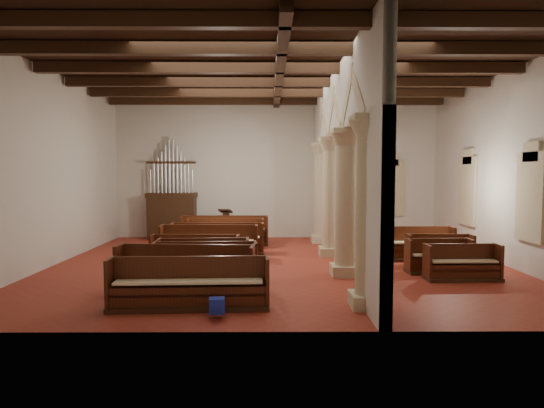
{
  "coord_description": "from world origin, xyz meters",
  "views": [
    {
      "loc": [
        -0.31,
        -14.03,
        2.88
      ],
      "look_at": [
        -0.22,
        0.5,
        1.87
      ],
      "focal_mm": 30.0,
      "sensor_mm": 36.0,
      "label": 1
    }
  ],
  "objects": [
    {
      "name": "hymnal_box_a",
      "position": [
        -1.34,
        -5.22,
        0.25
      ],
      "size": [
        0.33,
        0.28,
        0.31
      ],
      "primitive_type": "cube",
      "rotation": [
        0.0,
        0.0,
        0.12
      ],
      "color": "#163699",
      "rests_on": "floor"
    },
    {
      "name": "window_back",
      "position": [
        5.0,
        5.98,
        2.2
      ],
      "size": [
        1.0,
        0.03,
        2.2
      ],
      "primitive_type": "cube",
      "color": "#347554",
      "rests_on": "wall_back"
    },
    {
      "name": "processional_banner",
      "position": [
        3.41,
        5.49,
        0.76
      ],
      "size": [
        0.45,
        0.57,
        2.09
      ],
      "rotation": [
        0.0,
        0.0,
        0.41
      ],
      "color": "#331B10",
      "rests_on": "floor"
    },
    {
      "name": "ceiling",
      "position": [
        0.0,
        0.0,
        6.0
      ],
      "size": [
        14.0,
        14.0,
        0.0
      ],
      "primitive_type": "plane",
      "rotation": [
        3.14,
        0.0,
        0.0
      ],
      "color": "black",
      "rests_on": "wall_back"
    },
    {
      "name": "nave_pew_7",
      "position": [
        -1.97,
        3.1,
        0.37
      ],
      "size": [
        2.91,
        0.78,
        1.12
      ],
      "rotation": [
        0.0,
        0.0,
        0.01
      ],
      "color": "#331B10",
      "rests_on": "floor"
    },
    {
      "name": "dossal_curtain",
      "position": [
        3.5,
        5.92,
        1.17
      ],
      "size": [
        1.8,
        0.07,
        2.17
      ],
      "color": "maroon",
      "rests_on": "floor"
    },
    {
      "name": "window_right_a",
      "position": [
        6.98,
        -1.5,
        2.2
      ],
      "size": [
        0.03,
        1.0,
        2.2
      ],
      "primitive_type": "cube",
      "color": "#347554",
      "rests_on": "wall_right"
    },
    {
      "name": "nave_pew_8",
      "position": [
        -2.09,
        4.01,
        0.38
      ],
      "size": [
        3.48,
        0.79,
        1.15
      ],
      "rotation": [
        0.0,
        0.0,
        -0.01
      ],
      "color": "#331B10",
      "rests_on": "floor"
    },
    {
      "name": "wall_left",
      "position": [
        -7.0,
        0.0,
        3.0
      ],
      "size": [
        0.02,
        12.0,
        6.0
      ],
      "primitive_type": "cube",
      "color": "beige",
      "rests_on": "floor"
    },
    {
      "name": "lectern",
      "position": [
        -2.17,
        5.49,
        0.55
      ],
      "size": [
        0.62,
        0.65,
        1.33
      ],
      "rotation": [
        0.0,
        0.0,
        -0.25
      ],
      "color": "#392212",
      "rests_on": "floor"
    },
    {
      "name": "tube_heater_a",
      "position": [
        -2.59,
        -4.57,
        0.16
      ],
      "size": [
        0.96,
        0.35,
        0.1
      ],
      "primitive_type": "cylinder",
      "rotation": [
        0.0,
        1.57,
        -0.26
      ],
      "color": "white",
      "rests_on": "floor"
    },
    {
      "name": "wall_right",
      "position": [
        7.0,
        0.0,
        3.0
      ],
      "size": [
        0.02,
        12.0,
        6.0
      ],
      "primitive_type": "cube",
      "color": "beige",
      "rests_on": "floor"
    },
    {
      "name": "floor",
      "position": [
        0.0,
        0.0,
        0.0
      ],
      "size": [
        14.0,
        14.0,
        0.0
      ],
      "primitive_type": "plane",
      "color": "maroon",
      "rests_on": "ground"
    },
    {
      "name": "nave_pew_2",
      "position": [
        -1.99,
        -2.29,
        0.35
      ],
      "size": [
        2.74,
        0.86,
        1.06
      ],
      "rotation": [
        0.0,
        0.0,
        0.06
      ],
      "color": "#331B10",
      "rests_on": "floor"
    },
    {
      "name": "nave_pew_5",
      "position": [
        -2.31,
        0.97,
        0.37
      ],
      "size": [
        3.24,
        0.75,
        1.13
      ],
      "rotation": [
        0.0,
        0.0,
        0.0
      ],
      "color": "#331B10",
      "rests_on": "floor"
    },
    {
      "name": "aisle_pew_2",
      "position": [
        4.9,
        -0.35,
        0.33
      ],
      "size": [
        1.99,
        0.76,
        0.99
      ],
      "rotation": [
        0.0,
        0.0,
        -0.05
      ],
      "color": "#331B10",
      "rests_on": "floor"
    },
    {
      "name": "hymnal_box_c",
      "position": [
        -1.37,
        -0.45,
        0.27
      ],
      "size": [
        0.42,
        0.39,
        0.34
      ],
      "primitive_type": "cube",
      "rotation": [
        0.0,
        0.0,
        -0.4
      ],
      "color": "#151B92",
      "rests_on": "floor"
    },
    {
      "name": "aisle_pew_3",
      "position": [
        4.65,
        0.71,
        0.37
      ],
      "size": [
        2.17,
        0.78,
        1.1
      ],
      "rotation": [
        0.0,
        0.0,
        0.02
      ],
      "color": "#331B10",
      "rests_on": "floor"
    },
    {
      "name": "tube_heater_b",
      "position": [
        -2.54,
        -4.05,
        0.16
      ],
      "size": [
        0.88,
        0.39,
        0.09
      ],
      "primitive_type": "cylinder",
      "rotation": [
        0.0,
        1.57,
        -0.35
      ],
      "color": "silver",
      "rests_on": "floor"
    },
    {
      "name": "nave_pew_0",
      "position": [
        -2.0,
        -4.55,
        0.36
      ],
      "size": [
        3.4,
        0.86,
        1.08
      ],
      "rotation": [
        0.0,
        0.0,
        0.04
      ],
      "color": "#331B10",
      "rests_on": "floor"
    },
    {
      "name": "wall_back",
      "position": [
        0.0,
        6.0,
        3.0
      ],
      "size": [
        14.0,
        0.02,
        6.0
      ],
      "primitive_type": "cube",
      "color": "beige",
      "rests_on": "floor"
    },
    {
      "name": "nave_pew_6",
      "position": [
        -2.14,
        1.88,
        0.36
      ],
      "size": [
        3.27,
        0.78,
        1.1
      ],
      "rotation": [
        0.0,
        0.0,
        0.01
      ],
      "color": "#331B10",
      "rests_on": "floor"
    },
    {
      "name": "window_right_b",
      "position": [
        6.98,
        2.5,
        2.2
      ],
      "size": [
        0.03,
        1.0,
        2.2
      ],
      "primitive_type": "cube",
      "color": "#347554",
      "rests_on": "wall_right"
    },
    {
      "name": "hymnal_box_b",
      "position": [
        -1.15,
        -1.88,
        0.25
      ],
      "size": [
        0.35,
        0.31,
        0.3
      ],
      "primitive_type": "cube",
      "rotation": [
        0.0,
        0.0,
        0.27
      ],
      "color": "navy",
      "rests_on": "floor"
    },
    {
      "name": "aisle_pew_0",
      "position": [
        4.86,
        -2.07,
        0.32
      ],
      "size": [
        1.99,
        0.69,
        0.96
      ],
      "rotation": [
        0.0,
        0.0,
        0.02
      ],
      "color": "#331B10",
      "rests_on": "floor"
    },
    {
      "name": "nave_pew_4",
      "position": [
        -2.6,
        -0.15,
        0.32
      ],
      "size": [
        2.75,
        0.74,
        0.96
      ],
      "rotation": [
        0.0,
        0.0,
        -0.04
      ],
      "color": "#331B10",
      "rests_on": "floor"
    },
    {
      "name": "nave_pew_1",
      "position": [
        -2.3,
        -3.36,
        0.38
      ],
      "size": [
        3.31,
        0.97,
        1.15
      ],
      "rotation": [
        0.0,
        0.0,
        -0.06
      ],
      "color": "#331B10",
      "rests_on": "floor"
    },
    {
      "name": "arcade",
      "position": [
        1.8,
        0.0,
        3.56
      ],
      "size": [
        0.9,
        11.9,
        6.0
      ],
      "color": "beige",
      "rests_on": "floor"
    },
    {
      "name": "nave_pew_3",
      "position": [
        -2.15,
        -1.4,
        0.34
      ],
      "size": [
        2.58,
        0.83,
        1.02
      ],
      "rotation": [
        0.0,
        0.0,
        0.06
      ],
      "color": "#331B10",
      "rests_on": "floor"
    },
    {
      "name": "ceiling_beams",
      "position": [
        0.0,
        0.0,
        5.82
      ],
      "size": [
        13.8,
        11.8,
        0.3
      ],
      "primitive_type": null,
      "color": "#331B10",
      "rests_on": "wall_back"
    },
    {
      "name": "wall_front",
      "position": [
        0.0,
        -6.0,
        3.0
      ],
      "size": [
        14.0,
        0.02,
        6.0
      ],
      "primitive_type": "cube",
      "color": "beige",
      "rests_on": "floor"
    },
    {
      "name": "pipe_organ",
      "position": [
        -4.5,
        5.5,
        1.37
      ],
      "size": [
        2.1,
        0.85,
        4.4
      ],
      "color": "#331B10",
      "rests_on": "floor"
    },
    {
      "name": "aisle_pew_1",
      "position": [
        4.56,
        -1.2,
        0.33
      ],
      "size": [
        1.86,
        0.69,
        0.98
      ],
      "rotation": [
        0.0,
        0.0,
        0.02
      ],
      "color": "#331B10",
      "rests_on": "floor"
    }
  ]
}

